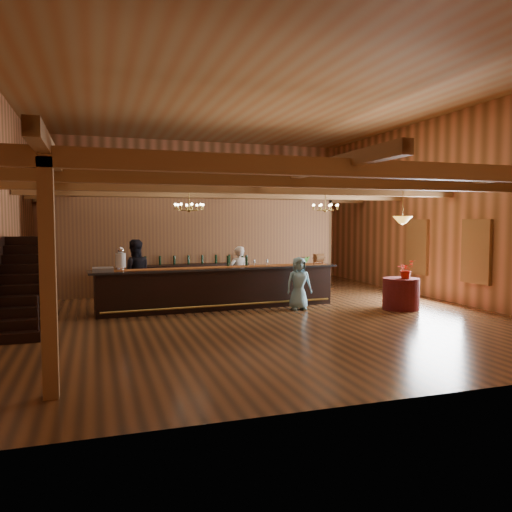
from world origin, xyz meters
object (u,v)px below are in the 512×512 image
object	(u,v)px
pendant_lamp	(402,220)
guest	(299,283)
tasting_bar	(219,288)
staff_second	(135,274)
chandelier_left	(189,207)
chandelier_right	(325,207)
beverage_dispenser	(121,259)
floor_plant	(302,272)
raffle_drum	(319,258)
round_table	(401,294)
bartender	(238,275)
backbar_shelf	(196,279)

from	to	relation	value
pendant_lamp	guest	size ratio (longest dim) A/B	0.64
tasting_bar	staff_second	size ratio (longest dim) A/B	3.62
tasting_bar	staff_second	xyz separation A→B (m)	(-2.17, 0.84, 0.37)
chandelier_left	chandelier_right	world-z (taller)	same
pendant_lamp	chandelier_left	bearing A→B (deg)	158.09
staff_second	beverage_dispenser	bearing A→B (deg)	65.45
staff_second	floor_plant	distance (m)	6.31
raffle_drum	chandelier_right	xyz separation A→B (m)	(0.42, 0.46, 1.49)
raffle_drum	staff_second	distance (m)	5.22
floor_plant	pendant_lamp	bearing A→B (deg)	-78.96
chandelier_left	chandelier_right	xyz separation A→B (m)	(4.10, -0.01, 0.03)
round_table	guest	world-z (taller)	guest
tasting_bar	beverage_dispenser	distance (m)	2.71
chandelier_left	bartender	size ratio (longest dim) A/B	0.48
pendant_lamp	backbar_shelf	bearing A→B (deg)	137.91
chandelier_left	bartender	bearing A→B (deg)	6.28
beverage_dispenser	floor_plant	size ratio (longest dim) A/B	0.53
round_table	chandelier_left	world-z (taller)	chandelier_left
raffle_drum	staff_second	bearing A→B (deg)	171.87
chandelier_left	chandelier_right	bearing A→B (deg)	-0.11
floor_plant	chandelier_right	bearing A→B (deg)	-97.43
raffle_drum	chandelier_left	bearing A→B (deg)	172.72
chandelier_left	backbar_shelf	bearing A→B (deg)	74.92
raffle_drum	guest	distance (m)	1.46
chandelier_right	raffle_drum	bearing A→B (deg)	-132.01
bartender	guest	world-z (taller)	bartender
chandelier_left	floor_plant	world-z (taller)	chandelier_left
beverage_dispenser	chandelier_left	xyz separation A→B (m)	(1.87, 0.65, 1.35)
staff_second	bartender	bearing A→B (deg)	177.11
round_table	chandelier_right	distance (m)	3.42
raffle_drum	floor_plant	distance (m)	3.14
chandelier_right	guest	xyz separation A→B (m)	(-1.41, -1.35, -2.08)
pendant_lamp	staff_second	world-z (taller)	pendant_lamp
bartender	guest	distance (m)	1.97
chandelier_right	guest	size ratio (longest dim) A/B	0.57
backbar_shelf	staff_second	size ratio (longest dim) A/B	1.89
beverage_dispenser	floor_plant	bearing A→B (deg)	26.49
raffle_drum	round_table	xyz separation A→B (m)	(1.65, -1.67, -0.88)
beverage_dispenser	staff_second	world-z (taller)	staff_second
chandelier_right	guest	distance (m)	2.85
bartender	floor_plant	bearing A→B (deg)	-157.75
floor_plant	raffle_drum	bearing A→B (deg)	-104.09
chandelier_right	staff_second	world-z (taller)	chandelier_right
tasting_bar	chandelier_left	xyz separation A→B (m)	(-0.70, 0.58, 2.19)
raffle_drum	chandelier_left	world-z (taller)	chandelier_left
raffle_drum	pendant_lamp	distance (m)	2.59
tasting_bar	backbar_shelf	world-z (taller)	tasting_bar
chandelier_left	guest	size ratio (longest dim) A/B	0.57
raffle_drum	chandelier_right	distance (m)	1.61
round_table	bartender	world-z (taller)	bartender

